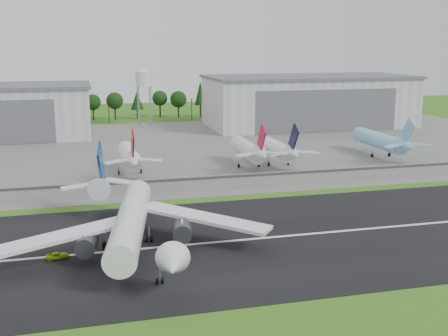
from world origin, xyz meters
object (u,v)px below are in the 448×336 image
object	(u,v)px
parked_jet_red_a	(130,157)
parked_jet_skyblue	(384,141)
parked_jet_red_b	(250,150)
parked_jet_navy	(280,150)
main_airliner	(132,228)
ground_vehicle	(57,255)

from	to	relation	value
parked_jet_red_a	parked_jet_skyblue	xyz separation A→B (m)	(91.34, 5.03, 0.15)
parked_jet_red_b	parked_jet_navy	distance (m)	10.55
main_airliner	parked_jet_navy	distance (m)	87.00
main_airliner	parked_jet_red_a	size ratio (longest dim) A/B	1.89
parked_jet_red_b	main_airliner	bearing A→B (deg)	-123.89
ground_vehicle	parked_jet_red_a	size ratio (longest dim) A/B	0.14
parked_jet_navy	parked_jet_red_a	bearing A→B (deg)	179.98
parked_jet_red_a	ground_vehicle	bearing A→B (deg)	-106.45
ground_vehicle	parked_jet_navy	xyz separation A→B (m)	(69.94, 67.71, 5.23)
parked_jet_navy	parked_jet_skyblue	xyz separation A→B (m)	(41.39, 5.05, 0.24)
main_airliner	parked_jet_red_b	xyz separation A→B (m)	(45.00, 66.99, 1.27)
parked_jet_red_a	parked_jet_red_b	distance (m)	39.40
parked_jet_navy	parked_jet_skyblue	distance (m)	41.70
ground_vehicle	parked_jet_red_b	bearing A→B (deg)	-52.43
parked_jet_skyblue	parked_jet_navy	bearing A→B (deg)	-173.04
parked_jet_skyblue	parked_jet_red_a	bearing A→B (deg)	-176.85
ground_vehicle	parked_jet_red_a	world-z (taller)	parked_jet_red_a
main_airliner	parked_jet_red_a	distance (m)	67.21
parked_jet_red_a	parked_jet_skyblue	size ratio (longest dim) A/B	0.84
ground_vehicle	parked_jet_skyblue	xyz separation A→B (m)	(111.33, 72.76, 5.47)
parked_jet_red_a	main_airliner	bearing A→B (deg)	-94.78
parked_jet_red_b	parked_jet_navy	world-z (taller)	parked_jet_red_b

